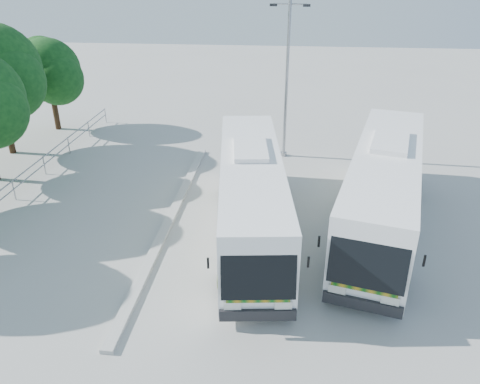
# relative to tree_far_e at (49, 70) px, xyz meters

# --- Properties ---
(ground) EXTENTS (100.00, 100.00, 0.00)m
(ground) POSITION_rel_tree_far_e_xyz_m (12.63, -13.30, -3.89)
(ground) COLOR #A7A7A1
(ground) RESTS_ON ground
(kerb_divider) EXTENTS (0.40, 16.00, 0.15)m
(kerb_divider) POSITION_rel_tree_far_e_xyz_m (10.33, -11.30, -3.81)
(kerb_divider) COLOR #B2B2AD
(kerb_divider) RESTS_ON ground
(railing) EXTENTS (0.06, 22.00, 1.00)m
(railing) POSITION_rel_tree_far_e_xyz_m (2.63, -9.30, -3.15)
(railing) COLOR gray
(railing) RESTS_ON ground
(tree_far_e) EXTENTS (4.54, 4.28, 5.92)m
(tree_far_e) POSITION_rel_tree_far_e_xyz_m (0.00, 0.00, 0.00)
(tree_far_e) COLOR #382314
(tree_far_e) RESTS_ON ground
(coach_main) EXTENTS (3.69, 11.85, 3.23)m
(coach_main) POSITION_rel_tree_far_e_xyz_m (13.88, -12.10, -2.11)
(coach_main) COLOR white
(coach_main) RESTS_ON ground
(coach_adjacent) EXTENTS (5.35, 12.45, 3.39)m
(coach_adjacent) POSITION_rel_tree_far_e_xyz_m (19.20, -11.18, -2.03)
(coach_adjacent) COLOR white
(coach_adjacent) RESTS_ON ground
(lamppost) EXTENTS (2.06, 0.38, 8.40)m
(lamppost) POSITION_rel_tree_far_e_xyz_m (15.10, -3.37, 0.75)
(lamppost) COLOR gray
(lamppost) RESTS_ON ground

